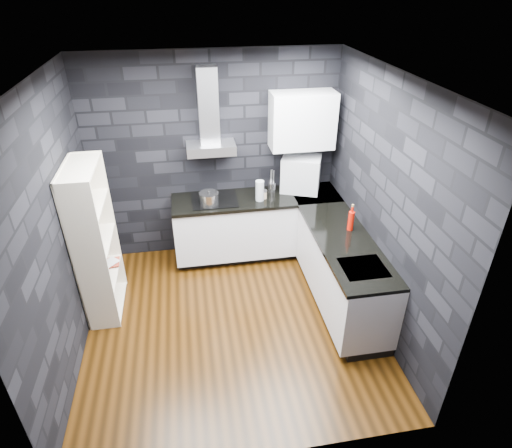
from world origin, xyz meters
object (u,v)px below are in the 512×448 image
object	(u,v)px
utensil_crock	(272,187)
appliance_garage	(301,174)
glass_vase	(260,191)
pot	(209,199)
fruit_bowl	(94,244)
red_bottle	(351,221)
bookshelf	(95,242)
storage_jar	(264,195)

from	to	relation	value
utensil_crock	appliance_garage	bearing A→B (deg)	-0.14
glass_vase	pot	bearing A→B (deg)	-178.48
utensil_crock	fruit_bowl	world-z (taller)	utensil_crock
red_bottle	bookshelf	bearing A→B (deg)	175.76
glass_vase	storage_jar	distance (m)	0.11
utensil_crock	fruit_bowl	bearing A→B (deg)	-155.53
red_bottle	bookshelf	xyz separation A→B (m)	(-2.84, 0.21, -0.11)
bookshelf	glass_vase	bearing A→B (deg)	-0.65
appliance_garage	fruit_bowl	xyz separation A→B (m)	(-2.54, -0.98, -0.19)
bookshelf	fruit_bowl	xyz separation A→B (m)	(0.00, -0.08, 0.04)
pot	red_bottle	bearing A→B (deg)	-29.62
fruit_bowl	red_bottle	bearing A→B (deg)	-2.58
red_bottle	appliance_garage	bearing A→B (deg)	105.12
utensil_crock	appliance_garage	xyz separation A→B (m)	(0.39, -0.00, 0.16)
bookshelf	appliance_garage	bearing A→B (deg)	-0.59
pot	utensil_crock	bearing A→B (deg)	15.04
storage_jar	appliance_garage	distance (m)	0.58
storage_jar	red_bottle	xyz separation A→B (m)	(0.83, -0.94, 0.07)
pot	utensil_crock	world-z (taller)	pot
appliance_garage	red_bottle	xyz separation A→B (m)	(0.30, -1.10, -0.11)
red_bottle	glass_vase	bearing A→B (deg)	134.90
storage_jar	red_bottle	distance (m)	1.25
pot	storage_jar	size ratio (longest dim) A/B	2.41
pot	appliance_garage	distance (m)	1.27
utensil_crock	bookshelf	size ratio (longest dim) A/B	0.07
glass_vase	utensil_crock	size ratio (longest dim) A/B	2.05
glass_vase	bookshelf	xyz separation A→B (m)	(-1.95, -0.68, -0.13)
pot	appliance_garage	world-z (taller)	appliance_garage
pot	fruit_bowl	distance (m)	1.50
pot	bookshelf	xyz separation A→B (m)	(-1.30, -0.67, -0.08)
pot	storage_jar	distance (m)	0.72
glass_vase	bookshelf	world-z (taller)	bookshelf
pot	utensil_crock	size ratio (longest dim) A/B	1.80
appliance_garage	fruit_bowl	size ratio (longest dim) A/B	2.57
appliance_garage	fruit_bowl	bearing A→B (deg)	-137.69
storage_jar	appliance_garage	size ratio (longest dim) A/B	0.20
storage_jar	fruit_bowl	xyz separation A→B (m)	(-2.01, -0.81, -0.01)
fruit_bowl	glass_vase	bearing A→B (deg)	21.47
appliance_garage	fruit_bowl	world-z (taller)	appliance_garage
pot	glass_vase	size ratio (longest dim) A/B	0.88
appliance_garage	utensil_crock	bearing A→B (deg)	-158.86
pot	storage_jar	world-z (taller)	pot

